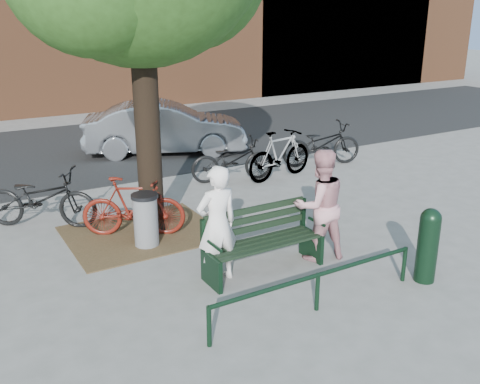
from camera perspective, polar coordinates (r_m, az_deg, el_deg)
ground at (r=7.72m, az=2.56°, el=-8.48°), size 90.00×90.00×0.00m
dirt_pit at (r=9.11m, az=-10.40°, el=-4.33°), size 2.40×2.00×0.02m
road at (r=15.14m, az=-15.32°, el=4.53°), size 40.00×7.00×0.01m
park_bench at (r=7.57m, az=2.28°, el=-5.02°), size 1.74×0.54×0.97m
guard_railing at (r=6.68m, az=8.31°, el=-9.34°), size 3.06×0.06×0.51m
person_left at (r=7.19m, az=-2.45°, el=-3.44°), size 0.60×0.39×1.63m
person_right at (r=7.90m, az=8.49°, el=-1.40°), size 0.91×0.77×1.68m
bollard at (r=7.67m, az=19.42°, el=-5.12°), size 0.28×0.28×1.05m
litter_bin at (r=8.49m, az=-10.02°, el=-2.95°), size 0.42×0.42×0.86m
bicycle_a at (r=9.70m, az=-20.51°, el=-0.63°), size 1.99×1.67×1.03m
bicycle_b at (r=8.89m, az=-11.31°, el=-1.53°), size 1.71×1.23×1.01m
bicycle_c at (r=11.64m, az=-0.87°, el=3.47°), size 1.92×1.06×0.96m
bicycle_d at (r=11.83m, az=4.30°, el=4.01°), size 1.87×0.80×1.09m
bicycle_e at (r=13.02m, az=8.69°, el=5.08°), size 2.09×1.17×1.04m
parked_car at (r=14.08m, az=-7.98°, el=6.79°), size 4.36×2.94×1.36m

